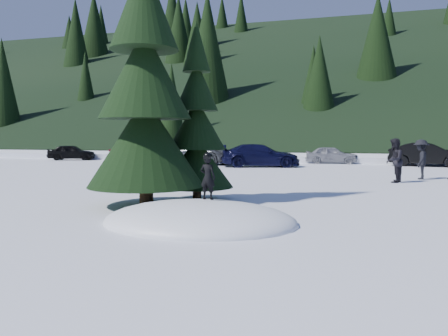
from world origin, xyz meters
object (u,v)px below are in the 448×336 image
(spruce_tall, at_px, (145,86))
(car_1, at_px, (135,153))
(car_2, at_px, (197,153))
(car_4, at_px, (332,155))
(car_3, at_px, (260,155))
(adult_0, at_px, (394,160))
(adult_2, at_px, (421,159))
(car_5, at_px, (427,154))
(spruce_short, at_px, (197,131))
(car_0, at_px, (72,152))
(child_skier, at_px, (208,177))

(spruce_tall, bearing_deg, car_1, 118.46)
(car_2, height_order, car_4, car_2)
(car_4, bearing_deg, car_3, 136.58)
(adult_0, bearing_deg, car_2, -110.13)
(adult_2, bearing_deg, spruce_tall, -27.40)
(car_3, xyz_separation_m, car_5, (10.15, 3.43, 0.05))
(spruce_short, relative_size, car_0, 1.48)
(adult_2, relative_size, car_1, 0.47)
(spruce_short, height_order, child_skier, spruce_short)
(adult_0, bearing_deg, car_4, -149.43)
(car_2, distance_m, car_5, 14.97)
(car_0, distance_m, car_3, 16.36)
(adult_2, height_order, car_4, adult_2)
(adult_0, distance_m, car_4, 12.44)
(adult_2, height_order, car_0, adult_2)
(car_0, distance_m, car_1, 5.34)
(car_5, bearing_deg, child_skier, 169.22)
(child_skier, height_order, car_4, child_skier)
(car_1, height_order, car_2, car_2)
(adult_2, relative_size, car_0, 0.49)
(adult_0, bearing_deg, car_0, -98.29)
(spruce_short, height_order, car_2, spruce_short)
(spruce_short, distance_m, adult_2, 11.63)
(spruce_tall, xyz_separation_m, adult_0, (7.22, 8.40, -2.40))
(adult_0, xyz_separation_m, car_4, (-3.01, 12.07, -0.31))
(spruce_tall, height_order, car_4, spruce_tall)
(adult_2, bearing_deg, car_2, -105.75)
(spruce_tall, distance_m, car_1, 22.59)
(spruce_tall, bearing_deg, child_skier, -32.16)
(car_3, bearing_deg, adult_2, -138.86)
(adult_2, xyz_separation_m, car_4, (-4.29, 10.26, -0.28))
(car_0, bearing_deg, car_1, -103.31)
(adult_2, distance_m, car_4, 11.12)
(car_1, height_order, car_5, car_5)
(car_5, bearing_deg, spruce_short, 162.90)
(spruce_tall, xyz_separation_m, car_2, (-4.65, 17.24, -2.55))
(adult_0, bearing_deg, spruce_tall, -24.13)
(car_0, relative_size, car_5, 0.79)
(adult_0, relative_size, car_4, 0.51)
(car_3, bearing_deg, car_5, -86.52)
(car_0, distance_m, car_2, 11.50)
(child_skier, distance_m, car_5, 22.17)
(spruce_short, bearing_deg, car_4, 80.46)
(car_0, relative_size, car_1, 0.96)
(adult_2, height_order, car_3, adult_2)
(car_1, bearing_deg, car_3, -125.49)
(adult_0, bearing_deg, child_skier, -10.10)
(child_skier, bearing_deg, car_2, -61.48)
(spruce_short, xyz_separation_m, car_3, (-0.97, 14.44, -1.39))
(adult_2, bearing_deg, child_skier, -15.71)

